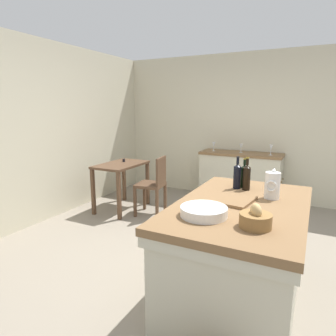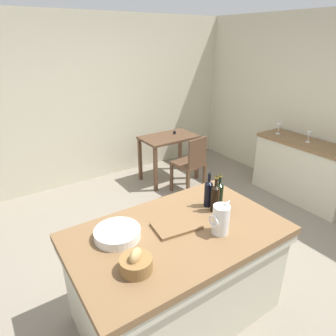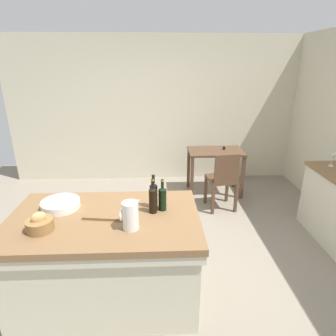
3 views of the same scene
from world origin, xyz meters
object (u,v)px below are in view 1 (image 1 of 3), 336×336
object	(u,v)px
island_table	(240,247)
wine_glass_middle	(214,145)
writing_desk	(121,171)
wine_bottle_dark	(244,176)
wooden_chair	(154,183)
bread_basket	(256,219)
wash_bowl	(204,211)
side_cabinet	(240,177)
pitcher	(272,185)
wine_glass_far_left	(271,148)
wine_bottle_amber	(237,176)
wine_glass_left	(241,147)
wine_bottle_green	(247,177)
cutting_board	(237,201)

from	to	relation	value
island_table	wine_glass_middle	world-z (taller)	wine_glass_middle
writing_desk	wine_bottle_dark	world-z (taller)	wine_bottle_dark
writing_desk	wooden_chair	world-z (taller)	wooden_chair
bread_basket	wash_bowl	bearing A→B (deg)	83.05
wash_bowl	wine_bottle_dark	xyz separation A→B (m)	(0.94, -0.08, 0.09)
side_cabinet	pitcher	distance (m)	2.68
wash_bowl	wine_glass_far_left	xyz separation A→B (m)	(3.10, -0.03, 0.10)
wine_glass_far_left	island_table	bearing A→B (deg)	-176.79
wine_bottle_amber	wine_glass_middle	bearing A→B (deg)	23.40
writing_desk	wine_glass_left	distance (m)	2.10
wooden_chair	wine_bottle_green	bearing A→B (deg)	-122.38
island_table	wine_glass_far_left	distance (m)	2.73
side_cabinet	writing_desk	size ratio (longest dim) A/B	1.57
island_table	cutting_board	distance (m)	0.41
writing_desk	wine_glass_middle	world-z (taller)	wine_glass_middle
cutting_board	wine_glass_middle	world-z (taller)	wine_glass_middle
side_cabinet	wine_glass_far_left	bearing A→B (deg)	-96.62
wine_bottle_dark	wine_bottle_amber	bearing A→B (deg)	148.07
side_cabinet	wine_glass_middle	distance (m)	0.74
wooden_chair	wine_bottle_dark	size ratio (longest dim) A/B	3.09
pitcher	wine_glass_far_left	world-z (taller)	pitcher
wash_bowl	wine_glass_middle	distance (m)	3.28
wine_bottle_green	wine_glass_left	xyz separation A→B (m)	(2.30, 0.59, -0.01)
cutting_board	wine_bottle_dark	distance (m)	0.51
side_cabinet	pitcher	size ratio (longest dim) A/B	5.09
wine_glass_left	island_table	bearing A→B (deg)	-166.54
bread_basket	cutting_board	size ratio (longest dim) A/B	0.60
island_table	side_cabinet	distance (m)	2.81
wooden_chair	pitcher	size ratio (longest dim) A/B	3.32
pitcher	wine_bottle_green	world-z (taller)	wine_bottle_green
writing_desk	wine_bottle_dark	xyz separation A→B (m)	(-0.94, -2.17, 0.35)
wine_glass_middle	wooden_chair	bearing A→B (deg)	156.87
wine_bottle_amber	wine_glass_left	xyz separation A→B (m)	(2.30, 0.50, -0.01)
island_table	cutting_board	bearing A→B (deg)	66.78
pitcher	island_table	bearing A→B (deg)	141.90
pitcher	cutting_board	world-z (taller)	pitcher
island_table	bread_basket	distance (m)	0.68
wine_bottle_dark	wine_bottle_green	size ratio (longest dim) A/B	0.92
island_table	bread_basket	bearing A→B (deg)	-157.38
wine_bottle_amber	wine_glass_middle	distance (m)	2.48
writing_desk	wine_bottle_dark	bearing A→B (deg)	-113.33
cutting_board	wine_glass_middle	distance (m)	2.91
wine_glass_far_left	wine_glass_middle	size ratio (longest dim) A/B	1.10
wine_glass_far_left	wine_glass_middle	world-z (taller)	wine_glass_far_left
wine_bottle_dark	pitcher	bearing A→B (deg)	-131.06
wooden_chair	side_cabinet	bearing A→B (deg)	-38.80
writing_desk	wine_glass_left	size ratio (longest dim) A/B	5.96
bread_basket	cutting_board	distance (m)	0.55
wine_glass_middle	wash_bowl	bearing A→B (deg)	-163.05
pitcher	wine_bottle_green	bearing A→B (deg)	55.46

